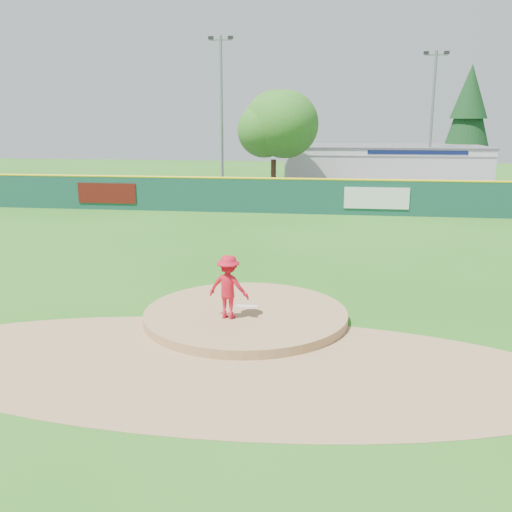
# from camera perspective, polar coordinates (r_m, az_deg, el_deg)

# --- Properties ---
(ground) EXTENTS (120.00, 120.00, 0.00)m
(ground) POSITION_cam_1_polar(r_m,az_deg,el_deg) (15.60, -1.03, -6.36)
(ground) COLOR #286B19
(ground) RESTS_ON ground
(pitchers_mound) EXTENTS (5.50, 5.50, 0.50)m
(pitchers_mound) POSITION_cam_1_polar(r_m,az_deg,el_deg) (15.60, -1.03, -6.36)
(pitchers_mound) COLOR #9E774C
(pitchers_mound) RESTS_ON ground
(pitching_rubber) EXTENTS (0.60, 0.15, 0.04)m
(pitching_rubber) POSITION_cam_1_polar(r_m,az_deg,el_deg) (15.79, -0.86, -5.07)
(pitching_rubber) COLOR white
(pitching_rubber) RESTS_ON pitchers_mound
(infield_dirt_arc) EXTENTS (15.40, 15.40, 0.01)m
(infield_dirt_arc) POSITION_cam_1_polar(r_m,az_deg,el_deg) (12.86, -3.15, -10.83)
(infield_dirt_arc) COLOR #9E774C
(infield_dirt_arc) RESTS_ON ground
(parking_lot) EXTENTS (44.00, 16.00, 0.02)m
(parking_lot) POSITION_cam_1_polar(r_m,az_deg,el_deg) (41.88, 4.78, 6.21)
(parking_lot) COLOR #38383A
(parking_lot) RESTS_ON ground
(pitcher) EXTENTS (1.18, 0.81, 1.67)m
(pitcher) POSITION_cam_1_polar(r_m,az_deg,el_deg) (14.76, -2.77, -3.10)
(pitcher) COLOR red
(pitcher) RESTS_ON pitchers_mound
(van) EXTENTS (5.85, 3.42, 1.53)m
(van) POSITION_cam_1_polar(r_m,az_deg,el_deg) (36.93, 11.80, 6.21)
(van) COLOR silver
(van) RESTS_ON parking_lot
(pool_building_grp) EXTENTS (15.20, 8.20, 3.31)m
(pool_building_grp) POSITION_cam_1_polar(r_m,az_deg,el_deg) (46.77, 12.62, 8.73)
(pool_building_grp) COLOR silver
(pool_building_grp) RESTS_ON ground
(fence_banners) EXTENTS (19.44, 0.04, 1.20)m
(fence_banners) POSITION_cam_1_polar(r_m,az_deg,el_deg) (33.17, -1.88, 6.06)
(fence_banners) COLOR #54110C
(fence_banners) RESTS_ON ground
(playground_slide) EXTENTS (1.00, 2.81, 1.55)m
(playground_slide) POSITION_cam_1_polar(r_m,az_deg,el_deg) (40.73, -16.10, 6.62)
(playground_slide) COLOR blue
(playground_slide) RESTS_ON ground
(outfield_fence) EXTENTS (40.00, 0.14, 2.07)m
(outfield_fence) POSITION_cam_1_polar(r_m,az_deg,el_deg) (32.84, 3.90, 6.11)
(outfield_fence) COLOR #144438
(outfield_fence) RESTS_ON ground
(deciduous_tree) EXTENTS (5.60, 5.60, 7.36)m
(deciduous_tree) POSITION_cam_1_polar(r_m,az_deg,el_deg) (39.73, 1.79, 12.43)
(deciduous_tree) COLOR #382314
(deciduous_tree) RESTS_ON ground
(conifer_tree) EXTENTS (4.40, 4.40, 9.50)m
(conifer_tree) POSITION_cam_1_polar(r_m,az_deg,el_deg) (51.60, 20.47, 12.96)
(conifer_tree) COLOR #382314
(conifer_tree) RESTS_ON ground
(light_pole_left) EXTENTS (1.75, 0.25, 11.00)m
(light_pole_left) POSITION_cam_1_polar(r_m,az_deg,el_deg) (42.31, -3.46, 14.51)
(light_pole_left) COLOR gray
(light_pole_left) RESTS_ON ground
(light_pole_right) EXTENTS (1.75, 0.25, 10.00)m
(light_pole_right) POSITION_cam_1_polar(r_m,az_deg,el_deg) (44.00, 17.19, 13.25)
(light_pole_right) COLOR gray
(light_pole_right) RESTS_ON ground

